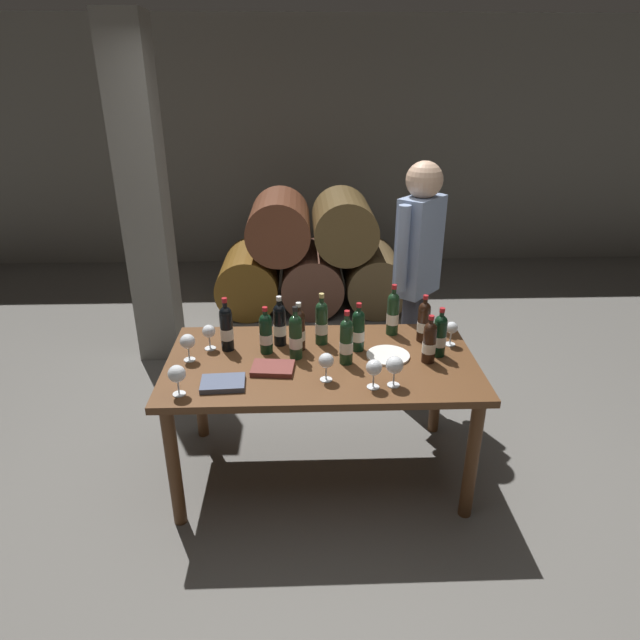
# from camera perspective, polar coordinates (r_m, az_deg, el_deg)

# --- Properties ---
(ground_plane) EXTENTS (14.00, 14.00, 0.00)m
(ground_plane) POSITION_cam_1_polar(r_m,az_deg,el_deg) (3.45, 0.12, -15.30)
(ground_plane) COLOR #66635E
(cellar_back_wall) EXTENTS (10.00, 0.24, 2.80)m
(cellar_back_wall) POSITION_cam_1_polar(r_m,az_deg,el_deg) (6.91, -1.22, 17.65)
(cellar_back_wall) COLOR slate
(cellar_back_wall) RESTS_ON ground_plane
(barrel_stack) EXTENTS (1.86, 0.90, 1.15)m
(barrel_stack) POSITION_cam_1_polar(r_m,az_deg,el_deg) (5.52, -0.88, 6.57)
(barrel_stack) COLOR brown
(barrel_stack) RESTS_ON ground_plane
(stone_pillar) EXTENTS (0.32, 0.32, 2.60)m
(stone_pillar) POSITION_cam_1_polar(r_m,az_deg,el_deg) (4.52, -17.75, 11.67)
(stone_pillar) COLOR slate
(stone_pillar) RESTS_ON ground_plane
(dining_table) EXTENTS (1.70, 0.90, 0.76)m
(dining_table) POSITION_cam_1_polar(r_m,az_deg,el_deg) (3.07, 0.13, -5.65)
(dining_table) COLOR brown
(dining_table) RESTS_ON ground_plane
(wine_bottle_0) EXTENTS (0.07, 0.07, 0.31)m
(wine_bottle_0) POSITION_cam_1_polar(r_m,az_deg,el_deg) (2.94, 2.76, -2.18)
(wine_bottle_0) COLOR #19381E
(wine_bottle_0) RESTS_ON dining_table
(wine_bottle_1) EXTENTS (0.07, 0.07, 0.32)m
(wine_bottle_1) POSITION_cam_1_polar(r_m,az_deg,el_deg) (3.30, 7.58, 0.73)
(wine_bottle_1) COLOR #19381E
(wine_bottle_1) RESTS_ON dining_table
(wine_bottle_2) EXTENTS (0.07, 0.07, 0.30)m
(wine_bottle_2) POSITION_cam_1_polar(r_m,az_deg,el_deg) (3.15, -4.21, -0.41)
(wine_bottle_2) COLOR black
(wine_bottle_2) RESTS_ON dining_table
(wine_bottle_3) EXTENTS (0.07, 0.07, 0.31)m
(wine_bottle_3) POSITION_cam_1_polar(r_m,az_deg,el_deg) (3.15, 0.16, -0.23)
(wine_bottle_3) COLOR #19381E
(wine_bottle_3) RESTS_ON dining_table
(wine_bottle_4) EXTENTS (0.07, 0.07, 0.32)m
(wine_bottle_4) POSITION_cam_1_polar(r_m,az_deg,el_deg) (3.12, -9.69, -0.81)
(wine_bottle_4) COLOR black
(wine_bottle_4) RESTS_ON dining_table
(wine_bottle_5) EXTENTS (0.07, 0.07, 0.28)m
(wine_bottle_5) POSITION_cam_1_polar(r_m,az_deg,el_deg) (3.07, -5.64, -1.34)
(wine_bottle_5) COLOR black
(wine_bottle_5) RESTS_ON dining_table
(wine_bottle_6) EXTENTS (0.07, 0.07, 0.27)m
(wine_bottle_6) POSITION_cam_1_polar(r_m,az_deg,el_deg) (3.01, 11.30, -2.23)
(wine_bottle_6) COLOR black
(wine_bottle_6) RESTS_ON dining_table
(wine_bottle_7) EXTENTS (0.07, 0.07, 0.29)m
(wine_bottle_7) POSITION_cam_1_polar(r_m,az_deg,el_deg) (3.09, -2.22, -0.96)
(wine_bottle_7) COLOR black
(wine_bottle_7) RESTS_ON dining_table
(wine_bottle_8) EXTENTS (0.07, 0.07, 0.29)m
(wine_bottle_8) POSITION_cam_1_polar(r_m,az_deg,el_deg) (3.09, 12.35, -1.53)
(wine_bottle_8) COLOR black
(wine_bottle_8) RESTS_ON dining_table
(wine_bottle_9) EXTENTS (0.07, 0.07, 0.29)m
(wine_bottle_9) POSITION_cam_1_polar(r_m,az_deg,el_deg) (3.09, 3.99, -1.03)
(wine_bottle_9) COLOR black
(wine_bottle_9) RESTS_ON dining_table
(wine_bottle_10) EXTENTS (0.07, 0.07, 0.31)m
(wine_bottle_10) POSITION_cam_1_polar(r_m,az_deg,el_deg) (2.99, -2.55, -1.67)
(wine_bottle_10) COLOR #19381E
(wine_bottle_10) RESTS_ON dining_table
(wine_bottle_11) EXTENTS (0.07, 0.07, 0.28)m
(wine_bottle_11) POSITION_cam_1_polar(r_m,az_deg,el_deg) (3.25, 10.73, -0.10)
(wine_bottle_11) COLOR black
(wine_bottle_11) RESTS_ON dining_table
(wine_glass_0) EXTENTS (0.09, 0.09, 0.16)m
(wine_glass_0) POSITION_cam_1_polar(r_m,az_deg,el_deg) (2.76, 7.75, -4.73)
(wine_glass_0) COLOR white
(wine_glass_0) RESTS_ON dining_table
(wine_glass_1) EXTENTS (0.08, 0.08, 0.16)m
(wine_glass_1) POSITION_cam_1_polar(r_m,az_deg,el_deg) (3.06, -13.59, -2.25)
(wine_glass_1) COLOR white
(wine_glass_1) RESTS_ON dining_table
(wine_glass_2) EXTENTS (0.08, 0.08, 0.15)m
(wine_glass_2) POSITION_cam_1_polar(r_m,az_deg,el_deg) (2.78, 0.64, -4.33)
(wine_glass_2) COLOR white
(wine_glass_2) RESTS_ON dining_table
(wine_glass_3) EXTENTS (0.08, 0.08, 0.15)m
(wine_glass_3) POSITION_cam_1_polar(r_m,az_deg,el_deg) (2.73, 5.62, -5.02)
(wine_glass_3) COLOR white
(wine_glass_3) RESTS_ON dining_table
(wine_glass_4) EXTENTS (0.07, 0.07, 0.15)m
(wine_glass_4) POSITION_cam_1_polar(r_m,az_deg,el_deg) (3.16, -11.48, -1.25)
(wine_glass_4) COLOR white
(wine_glass_4) RESTS_ON dining_table
(wine_glass_5) EXTENTS (0.07, 0.07, 0.14)m
(wine_glass_5) POSITION_cam_1_polar(r_m,az_deg,el_deg) (3.23, 13.50, -0.89)
(wine_glass_5) COLOR white
(wine_glass_5) RESTS_ON dining_table
(wine_glass_6) EXTENTS (0.09, 0.09, 0.16)m
(wine_glass_6) POSITION_cam_1_polar(r_m,az_deg,el_deg) (2.75, -14.65, -5.50)
(wine_glass_6) COLOR white
(wine_glass_6) RESTS_ON dining_table
(tasting_notebook) EXTENTS (0.23, 0.17, 0.03)m
(tasting_notebook) POSITION_cam_1_polar(r_m,az_deg,el_deg) (2.82, -10.06, -6.49)
(tasting_notebook) COLOR #4C5670
(tasting_notebook) RESTS_ON dining_table
(leather_ledger) EXTENTS (0.24, 0.18, 0.03)m
(leather_ledger) POSITION_cam_1_polar(r_m,az_deg,el_deg) (2.92, -4.93, -5.02)
(leather_ledger) COLOR brown
(leather_ledger) RESTS_ON dining_table
(serving_plate) EXTENTS (0.24, 0.24, 0.01)m
(serving_plate) POSITION_cam_1_polar(r_m,az_deg,el_deg) (3.08, 7.08, -3.69)
(serving_plate) COLOR white
(serving_plate) RESTS_ON dining_table
(sommelier_presenting) EXTENTS (0.35, 0.39, 1.72)m
(sommelier_presenting) POSITION_cam_1_polar(r_m,az_deg,el_deg) (3.68, 10.12, 5.58)
(sommelier_presenting) COLOR #383842
(sommelier_presenting) RESTS_ON ground_plane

